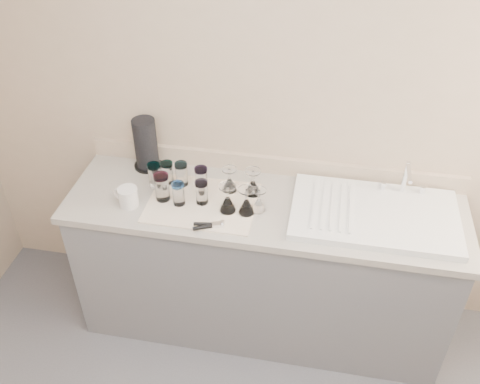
% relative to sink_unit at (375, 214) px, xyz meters
% --- Properties ---
extents(room_envelope, '(3.54, 3.50, 2.52)m').
position_rel_sink_unit_xyz_m(room_envelope, '(-0.55, -1.20, 0.64)').
color(room_envelope, '#515156').
rests_on(room_envelope, ground).
extents(counter_unit, '(2.06, 0.62, 0.90)m').
position_rel_sink_unit_xyz_m(counter_unit, '(-0.55, -0.00, -0.47)').
color(counter_unit, slate).
rests_on(counter_unit, ground).
extents(sink_unit, '(0.82, 0.50, 0.22)m').
position_rel_sink_unit_xyz_m(sink_unit, '(0.00, 0.00, 0.00)').
color(sink_unit, white).
rests_on(sink_unit, counter_unit).
extents(dish_towel, '(0.55, 0.42, 0.01)m').
position_rel_sink_unit_xyz_m(dish_towel, '(-0.87, -0.05, -0.02)').
color(dish_towel, white).
rests_on(dish_towel, counter_unit).
extents(tumbler_teal, '(0.06, 0.06, 0.13)m').
position_rel_sink_unit_xyz_m(tumbler_teal, '(-1.09, 0.08, 0.05)').
color(tumbler_teal, white).
rests_on(tumbler_teal, dish_towel).
extents(tumbler_cyan, '(0.07, 0.07, 0.13)m').
position_rel_sink_unit_xyz_m(tumbler_cyan, '(-1.01, 0.07, 0.06)').
color(tumbler_cyan, white).
rests_on(tumbler_cyan, dish_towel).
extents(tumbler_purple, '(0.07, 0.07, 0.14)m').
position_rel_sink_unit_xyz_m(tumbler_purple, '(-0.90, 0.05, 0.06)').
color(tumbler_purple, white).
rests_on(tumbler_purple, dish_towel).
extents(tumbler_magenta, '(0.08, 0.08, 0.15)m').
position_rel_sink_unit_xyz_m(tumbler_magenta, '(-1.07, -0.07, 0.07)').
color(tumbler_magenta, white).
rests_on(tumbler_magenta, dish_towel).
extents(tumbler_blue, '(0.06, 0.06, 0.13)m').
position_rel_sink_unit_xyz_m(tumbler_blue, '(-0.98, -0.09, 0.05)').
color(tumbler_blue, white).
rests_on(tumbler_blue, dish_towel).
extents(tumbler_lavender, '(0.07, 0.07, 0.13)m').
position_rel_sink_unit_xyz_m(tumbler_lavender, '(-0.87, -0.06, 0.05)').
color(tumbler_lavender, white).
rests_on(tumbler_lavender, dish_towel).
extents(tumbler_extra, '(0.07, 0.07, 0.14)m').
position_rel_sink_unit_xyz_m(tumbler_extra, '(-1.15, 0.04, 0.06)').
color(tumbler_extra, white).
rests_on(tumbler_extra, dish_towel).
extents(goblet_back_left, '(0.08, 0.08, 0.14)m').
position_rel_sink_unit_xyz_m(goblet_back_left, '(-0.75, 0.07, 0.03)').
color(goblet_back_left, white).
rests_on(goblet_back_left, dish_towel).
extents(goblet_back_right, '(0.08, 0.08, 0.15)m').
position_rel_sink_unit_xyz_m(goblet_back_right, '(-0.63, 0.07, 0.04)').
color(goblet_back_right, white).
rests_on(goblet_back_right, dish_towel).
extents(goblet_front_left, '(0.09, 0.09, 0.15)m').
position_rel_sink_unit_xyz_m(goblet_front_left, '(-0.73, -0.09, 0.04)').
color(goblet_front_left, white).
rests_on(goblet_front_left, dish_towel).
extents(goblet_front_right, '(0.08, 0.08, 0.15)m').
position_rel_sink_unit_xyz_m(goblet_front_right, '(-0.63, -0.09, 0.04)').
color(goblet_front_right, white).
rests_on(goblet_front_right, dish_towel).
extents(goblet_extra, '(0.07, 0.07, 0.12)m').
position_rel_sink_unit_xyz_m(goblet_extra, '(-0.57, -0.06, 0.03)').
color(goblet_extra, white).
rests_on(goblet_extra, dish_towel).
extents(can_opener, '(0.15, 0.08, 0.02)m').
position_rel_sink_unit_xyz_m(can_opener, '(-0.79, -0.24, -0.00)').
color(can_opener, silver).
rests_on(can_opener, dish_towel).
extents(white_mug, '(0.15, 0.12, 0.10)m').
position_rel_sink_unit_xyz_m(white_mug, '(-1.24, -0.14, 0.03)').
color(white_mug, silver).
rests_on(white_mug, counter_unit).
extents(paper_towel_roll, '(0.16, 0.16, 0.30)m').
position_rel_sink_unit_xyz_m(paper_towel_roll, '(-1.25, 0.21, 0.13)').
color(paper_towel_roll, black).
rests_on(paper_towel_roll, counter_unit).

